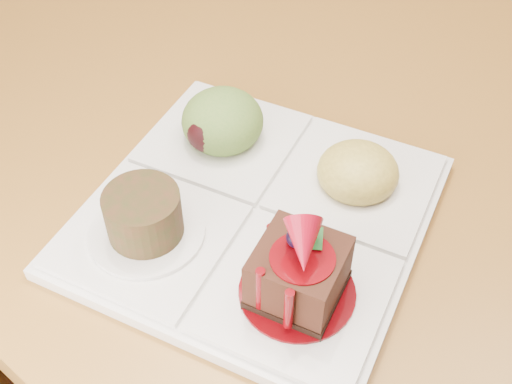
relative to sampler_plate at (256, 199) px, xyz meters
The scene contains 2 objects.
ground 1.03m from the sampler_plate, 96.69° to the left, with size 6.00×6.00×0.00m, color brown.
sampler_plate is the anchor object (origin of this frame).
Camera 1 is at (0.32, -0.96, 1.18)m, focal length 45.00 mm.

